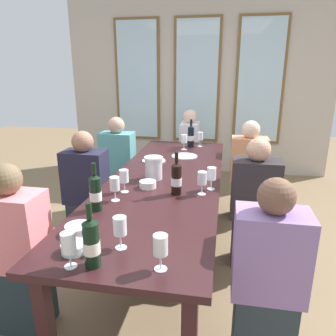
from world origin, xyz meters
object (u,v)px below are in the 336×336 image
Objects in this scene: wine_bottle_0 at (91,243)px; tasting_bowl_0 at (78,229)px; wine_glass_3 at (115,184)px; wine_bottle_1 at (191,136)px; wine_glass_5 at (212,174)px; wine_glass_6 at (200,137)px; seated_person_3 at (254,207)px; wine_bottle_2 at (95,192)px; seated_person_5 at (267,281)px; tasting_bowl_2 at (74,248)px; wine_glass_0 at (184,140)px; dining_table at (165,185)px; wine_glass_1 at (120,227)px; seated_person_2 at (87,194)px; seated_person_0 at (118,166)px; wine_glass_7 at (69,244)px; metal_pitcher at (154,168)px; seated_person_6 at (189,152)px; wine_bottle_3 at (176,178)px; wine_glass_2 at (160,246)px; white_plate_1 at (184,156)px; seated_person_4 at (17,254)px; tasting_bowl_1 at (148,184)px; white_plate_0 at (154,161)px; wine_glass_8 at (202,179)px; seated_person_1 at (248,174)px; wine_glass_4 at (124,177)px.

tasting_bowl_0 is at bearing 126.49° from wine_bottle_0.
wine_bottle_1 is at bearing 79.28° from wine_glass_3.
wine_glass_5 is 1.00× the size of wine_glass_6.
wine_bottle_2 is at bearing -145.58° from seated_person_3.
seated_person_3 and seated_person_5 have the same top height.
wine_glass_0 is at bearing 83.51° from tasting_bowl_2.
tasting_bowl_2 is (-0.23, -1.21, 0.09)m from dining_table.
wine_glass_3 and wine_glass_6 have the same top height.
wine_glass_1 reaches higher than dining_table.
seated_person_2 is at bearing 145.92° from seated_person_5.
wine_glass_7 is at bearing -76.19° from seated_person_0.
tasting_bowl_0 is (-0.30, -1.03, 0.09)m from dining_table.
metal_pitcher is 1.85m from seated_person_6.
wine_bottle_3 is 1.83× the size of wine_glass_2.
seated_person_3 is (1.06, 0.73, -0.34)m from wine_bottle_2.
seated_person_0 is at bearing -161.11° from wine_bottle_1.
white_plate_1 is 1.09m from seated_person_6.
seated_person_4 is at bearing -110.68° from wine_bottle_1.
wine_bottle_3 reaches higher than wine_glass_7.
wine_glass_0 is at bearing 85.06° from tasting_bowl_1.
tasting_bowl_0 is (-0.21, -0.98, -0.07)m from metal_pitcher.
tasting_bowl_1 is 2.05m from seated_person_6.
seated_person_6 is at bearing 83.84° from wine_glass_3.
tasting_bowl_1 is 0.50m from wine_glass_5.
seated_person_0 reaches higher than wine_glass_5.
wine_glass_1 is 1.41m from seated_person_3.
wine_glass_6 reaches higher than tasting_bowl_1.
wine_glass_0 is (0.23, 0.54, 0.11)m from white_plate_0.
wine_glass_1 is (-0.10, -2.33, -0.01)m from wine_bottle_1.
white_plate_1 is at bearing 85.41° from wine_bottle_0.
wine_bottle_0 is 0.29× the size of seated_person_5.
seated_person_4 reaches higher than wine_glass_7.
wine_glass_5 is (0.65, 0.34, 0.00)m from wine_glass_3.
metal_pitcher is 1.07m from wine_glass_0.
seated_person_4 is (-0.89, -0.63, -0.34)m from wine_bottle_3.
wine_glass_8 is at bearing -48.99° from seated_person_0.
wine_glass_2 reaches higher than tasting_bowl_0.
seated_person_3 is at bearing 34.42° from wine_bottle_2.
wine_glass_1 is at bearing -58.05° from seated_person_2.
seated_person_1 is (0.52, 2.18, -0.34)m from wine_glass_2.
wine_glass_1 is 1.01m from wine_glass_5.
wine_bottle_2 is 1.83× the size of wine_glass_4.
wine_bottle_0 is 0.63m from wine_bottle_2.
wine_glass_4 is 1.00× the size of wine_glass_6.
wine_bottle_3 is 0.39m from wine_glass_4.
dining_table is at bearing 127.43° from seated_person_5.
wine_glass_4 is (-0.22, 0.75, 0.00)m from wine_glass_1.
white_plate_0 is at bearing 113.24° from wine_bottle_3.
wine_glass_5 is (0.49, -0.16, 0.03)m from metal_pitcher.
seated_person_0 is (-0.93, -0.29, -0.33)m from wine_glass_6.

